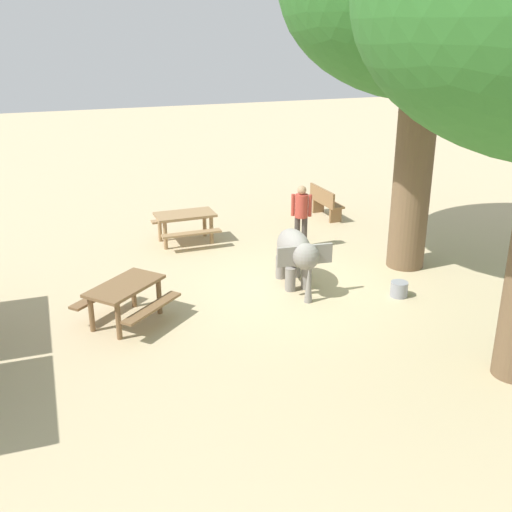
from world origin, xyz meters
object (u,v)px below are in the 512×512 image
Objects in this scene: wooden_bench at (325,202)px; feed_bucket at (399,289)px; picnic_table_near at (125,294)px; elephant at (296,253)px; picnic_table_far at (185,221)px; person_handler at (301,212)px.

feed_bucket is (-5.51, 0.87, -0.31)m from wooden_bench.
wooden_bench is at bearing -5.08° from picnic_table_near.
picnic_table_near is 5.85× the size of feed_bucket.
feed_bucket is at bearing 61.60° from elephant.
picnic_table_far is (4.05, -2.09, 0.00)m from picnic_table_near.
elephant is 3.89m from picnic_table_far.
elephant reaches higher than picnic_table_far.
wooden_bench reaches higher than picnic_table_far.
picnic_table_near is (-0.50, 3.69, -0.19)m from elephant.
picnic_table_far is 5.86m from feed_bucket.
picnic_table_near is at bearing -56.04° from wooden_bench.
picnic_table_near is 5.58m from feed_bucket.
picnic_table_far is at bearing -151.30° from elephant.
person_handler is 2.78m from wooden_bench.
person_handler is at bearing 13.58° from feed_bucket.
person_handler is 1.14× the size of wooden_bench.
person_handler reaches higher than wooden_bench.
wooden_bench is (2.17, -1.68, -0.48)m from person_handler.
feed_bucket is at bearing -12.11° from wooden_bench.
person_handler is at bearing -12.67° from picnic_table_near.
wooden_bench is at bearing 169.29° from person_handler.
person_handler reaches higher than picnic_table_near.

